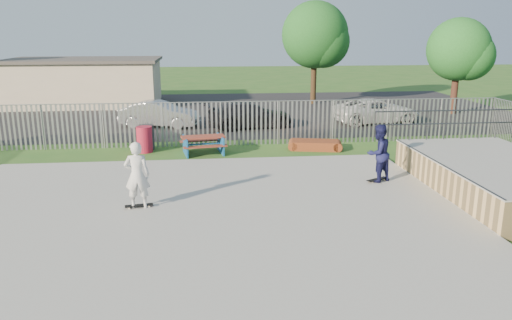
{
  "coord_description": "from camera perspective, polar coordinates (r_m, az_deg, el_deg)",
  "views": [
    {
      "loc": [
        0.23,
        -13.3,
        5.12
      ],
      "look_at": [
        1.86,
        2.0,
        1.1
      ],
      "focal_mm": 35.0,
      "sensor_mm": 36.0,
      "label": 1
    }
  ],
  "objects": [
    {
      "name": "parking_lot",
      "position": [
        32.7,
        -6.42,
        5.56
      ],
      "size": [
        40.0,
        18.0,
        0.02
      ],
      "primitive_type": "cube",
      "color": "black",
      "rests_on": "ground"
    },
    {
      "name": "trash_bin_red",
      "position": [
        21.97,
        -12.62,
        2.31
      ],
      "size": [
        0.67,
        0.67,
        1.12
      ],
      "primitive_type": "cylinder",
      "color": "maroon",
      "rests_on": "ground"
    },
    {
      "name": "skateboard_a",
      "position": [
        17.4,
        13.61,
        -2.25
      ],
      "size": [
        0.8,
        0.55,
        0.08
      ],
      "rotation": [
        0.0,
        0.0,
        0.49
      ],
      "color": "black",
      "rests_on": "concrete_slab"
    },
    {
      "name": "fence",
      "position": [
        18.37,
        -3.51,
        1.65
      ],
      "size": [
        26.04,
        16.02,
        2.0
      ],
      "color": "gray",
      "rests_on": "ground"
    },
    {
      "name": "quarter_pipe",
      "position": [
        17.67,
        25.85,
        -1.82
      ],
      "size": [
        5.5,
        7.05,
        2.19
      ],
      "color": "tan",
      "rests_on": "ground"
    },
    {
      "name": "concrete_slab",
      "position": [
        14.23,
        -6.64,
        -6.23
      ],
      "size": [
        15.0,
        12.0,
        0.15
      ],
      "primitive_type": "cube",
      "color": "#A0A09A",
      "rests_on": "ground"
    },
    {
      "name": "trash_bin_grey",
      "position": [
        22.5,
        -12.38,
        2.57
      ],
      "size": [
        0.66,
        0.66,
        1.09
      ],
      "primitive_type": "cylinder",
      "color": "#29292C",
      "rests_on": "ground"
    },
    {
      "name": "picnic_table",
      "position": [
        21.33,
        -6.06,
        1.75
      ],
      "size": [
        2.03,
        1.76,
        0.77
      ],
      "rotation": [
        0.0,
        0.0,
        0.15
      ],
      "color": "maroon",
      "rests_on": "ground"
    },
    {
      "name": "tree_right",
      "position": [
        33.54,
        22.14,
        11.6
      ],
      "size": [
        3.81,
        3.81,
        5.88
      ],
      "color": "#47281C",
      "rests_on": "ground"
    },
    {
      "name": "skateboard_b",
      "position": [
        14.85,
        -13.22,
        -5.15
      ],
      "size": [
        0.82,
        0.33,
        0.08
      ],
      "rotation": [
        0.0,
        0.0,
        0.17
      ],
      "color": "black",
      "rests_on": "concrete_slab"
    },
    {
      "name": "car_white",
      "position": [
        29.03,
        13.57,
        5.47
      ],
      "size": [
        5.12,
        2.87,
        1.35
      ],
      "primitive_type": "imported",
      "rotation": [
        0.0,
        0.0,
        1.7
      ],
      "color": "silver",
      "rests_on": "parking_lot"
    },
    {
      "name": "tree_mid",
      "position": [
        35.81,
        6.74,
        14.0
      ],
      "size": [
        4.6,
        4.6,
        7.1
      ],
      "color": "#3D2B18",
      "rests_on": "ground"
    },
    {
      "name": "skater_navy",
      "position": [
        17.16,
        13.8,
        0.75
      ],
      "size": [
        1.18,
        1.1,
        1.95
      ],
      "primitive_type": "imported",
      "rotation": [
        0.0,
        0.0,
        3.63
      ],
      "color": "#151742",
      "rests_on": "concrete_slab"
    },
    {
      "name": "ground",
      "position": [
        14.25,
        -6.63,
        -6.51
      ],
      "size": [
        120.0,
        120.0,
        0.0
      ],
      "primitive_type": "plane",
      "color": "#2B5F20",
      "rests_on": "ground"
    },
    {
      "name": "funbox",
      "position": [
        22.18,
        6.76,
        1.71
      ],
      "size": [
        2.11,
        1.36,
        0.39
      ],
      "rotation": [
        0.0,
        0.0,
        -0.21
      ],
      "color": "brown",
      "rests_on": "ground"
    },
    {
      "name": "skater_white",
      "position": [
        14.57,
        -13.43,
        -1.69
      ],
      "size": [
        0.71,
        0.47,
        1.95
      ],
      "primitive_type": "imported",
      "rotation": [
        0.0,
        0.0,
        3.14
      ],
      "color": "silver",
      "rests_on": "concrete_slab"
    },
    {
      "name": "car_dark",
      "position": [
        26.79,
        -0.78,
        5.16
      ],
      "size": [
        5.01,
        2.79,
        1.37
      ],
      "primitive_type": "imported",
      "rotation": [
        0.0,
        0.0,
        1.76
      ],
      "color": "black",
      "rests_on": "parking_lot"
    },
    {
      "name": "building",
      "position": [
        37.39,
        -18.96,
        8.47
      ],
      "size": [
        10.4,
        6.4,
        3.2
      ],
      "color": "beige",
      "rests_on": "ground"
    },
    {
      "name": "car_silver",
      "position": [
        27.52,
        -11.0,
        5.17
      ],
      "size": [
        4.46,
        2.44,
        1.39
      ],
      "primitive_type": "imported",
      "rotation": [
        0.0,
        0.0,
        1.33
      ],
      "color": "#BABABF",
      "rests_on": "parking_lot"
    }
  ]
}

